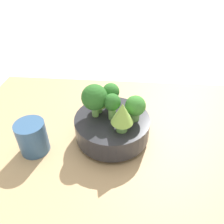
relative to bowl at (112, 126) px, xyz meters
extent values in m
plane|color=silver|center=(0.00, 0.00, -0.09)|extent=(6.00, 6.00, 0.00)
cube|color=tan|center=(0.00, 0.00, -0.07)|extent=(0.95, 0.67, 0.05)
cylinder|color=#28282D|center=(0.00, 0.00, -0.04)|extent=(0.09, 0.09, 0.01)
cylinder|color=#28282D|center=(0.00, 0.00, 0.00)|extent=(0.21, 0.21, 0.06)
cylinder|color=#7AB256|center=(0.00, 0.00, 0.05)|extent=(0.02, 0.02, 0.04)
sphere|color=#286023|center=(0.00, 0.00, 0.09)|extent=(0.05, 0.05, 0.05)
cylinder|color=#609347|center=(-0.06, 0.00, 0.05)|extent=(0.03, 0.03, 0.03)
sphere|color=#387A2D|center=(-0.06, 0.00, 0.08)|extent=(0.05, 0.05, 0.05)
cylinder|color=#609347|center=(-0.03, 0.05, 0.05)|extent=(0.03, 0.03, 0.03)
cone|color=#84AD47|center=(-0.03, 0.05, 0.09)|extent=(0.06, 0.06, 0.06)
cylinder|color=#6BA34C|center=(0.01, -0.05, 0.05)|extent=(0.02, 0.02, 0.04)
sphere|color=#2D6B28|center=(0.01, -0.05, 0.08)|extent=(0.05, 0.05, 0.05)
cylinder|color=#609347|center=(0.04, -0.03, 0.04)|extent=(0.02, 0.02, 0.02)
cone|color=#84AD47|center=(0.04, -0.03, 0.08)|extent=(0.05, 0.05, 0.05)
cylinder|color=#7AB256|center=(0.05, -0.01, 0.05)|extent=(0.02, 0.02, 0.04)
sphere|color=#286023|center=(0.05, -0.01, 0.09)|extent=(0.07, 0.07, 0.07)
cylinder|color=#33567F|center=(0.21, 0.07, 0.00)|extent=(0.08, 0.08, 0.09)
camera|label=1|loc=(-0.04, 0.46, 0.41)|focal=35.00mm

